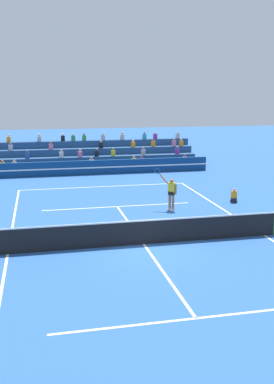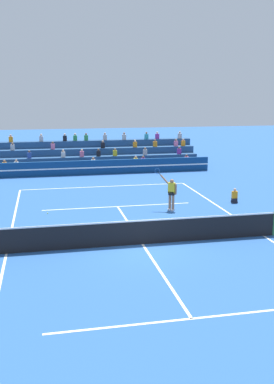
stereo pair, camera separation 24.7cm
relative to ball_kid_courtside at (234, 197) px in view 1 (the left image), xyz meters
The scene contains 8 objects.
ground_plane 8.97m from the ball_kid_courtside, 138.50° to the right, with size 120.00×120.00×0.00m, color #285699.
court_lines 8.97m from the ball_kid_courtside, 138.50° to the right, with size 11.10×23.90×0.01m.
tennis_net 8.96m from the ball_kid_courtside, 138.50° to the right, with size 12.00×0.10×1.10m.
sponsor_banner_wall 12.53m from the ball_kid_courtside, 122.38° to the left, with size 18.00×0.26×1.10m.
bleacher_stand 15.31m from the ball_kid_courtside, 115.97° to the left, with size 17.46×3.80×2.83m.
ball_kid_courtside is the anchor object (origin of this frame).
tennis_player 4.17m from the ball_kid_courtside, 167.92° to the right, with size 1.08×0.92×2.29m.
tennis_ball 10.55m from the ball_kid_courtside, behind, with size 0.07×0.07×0.07m, color #C6DB33.
Camera 1 is at (-4.10, -17.35, 6.26)m, focal length 42.00 mm.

